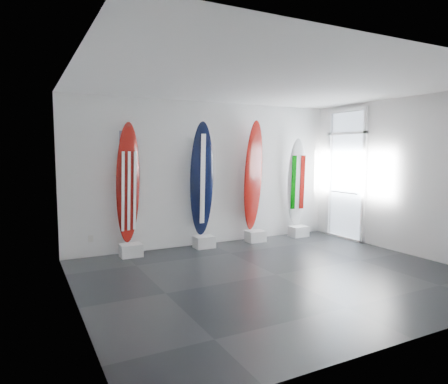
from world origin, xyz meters
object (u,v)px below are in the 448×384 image
surfboard_navy (202,179)px  surfboard_swiss (253,176)px  surfboard_italy (297,182)px  surfboard_usa (128,183)px

surfboard_navy → surfboard_swiss: (1.24, 0.00, 0.03)m
surfboard_italy → surfboard_usa: bearing=-167.9°
surfboard_usa → surfboard_navy: (1.51, 0.00, 0.03)m
surfboard_usa → surfboard_swiss: (2.75, 0.00, 0.06)m
surfboard_navy → surfboard_italy: surfboard_navy is taller
surfboard_usa → surfboard_navy: bearing=-19.2°
surfboard_usa → surfboard_italy: size_ratio=1.11×
surfboard_usa → surfboard_swiss: 2.75m
surfboard_navy → surfboard_usa: bearing=177.4°
surfboard_usa → surfboard_swiss: size_ratio=0.95×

